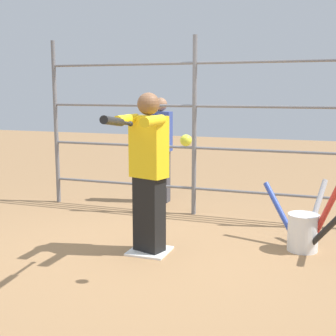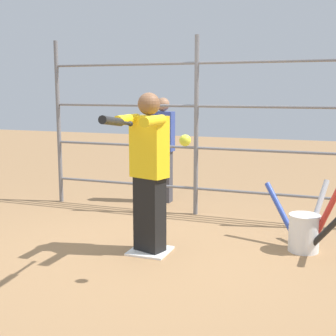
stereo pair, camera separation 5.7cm
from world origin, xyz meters
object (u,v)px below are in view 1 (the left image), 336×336
object	(u,v)px
batter	(148,168)
baseball_bat_swinging	(115,122)
softball_in_flight	(186,140)
bat_bucket	(305,229)
bystander_behind_fence	(161,148)

from	to	relation	value
batter	baseball_bat_swinging	xyz separation A→B (m)	(-0.09, 0.90, 0.52)
softball_in_flight	bat_bucket	bearing A→B (deg)	-124.95
baseball_bat_swinging	batter	bearing A→B (deg)	-84.54
softball_in_flight	bystander_behind_fence	bearing A→B (deg)	-65.59
baseball_bat_swinging	bat_bucket	xyz separation A→B (m)	(-1.42, -1.51, -1.17)
batter	bystander_behind_fence	world-z (taller)	batter
bat_bucket	bystander_behind_fence	size ratio (longest dim) A/B	0.63
batter	baseball_bat_swinging	world-z (taller)	batter
bat_bucket	bystander_behind_fence	world-z (taller)	bystander_behind_fence
softball_in_flight	bystander_behind_fence	xyz separation A→B (m)	(1.28, -2.82, -0.44)
softball_in_flight	bystander_behind_fence	distance (m)	3.12
baseball_bat_swinging	bystander_behind_fence	size ratio (longest dim) A/B	0.53
bystander_behind_fence	baseball_bat_swinging	bearing A→B (deg)	104.00
batter	softball_in_flight	distance (m)	0.98
bystander_behind_fence	bat_bucket	bearing A→B (deg)	144.81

